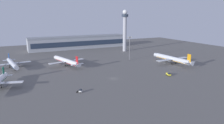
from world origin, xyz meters
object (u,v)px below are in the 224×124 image
(airplane_mid_apron, at_px, (172,59))
(pushback_tug, at_px, (80,91))
(apron_light_central, at_px, (130,47))
(control_tower, at_px, (125,28))
(airplane_terminal_side, at_px, (67,61))
(baggage_tractor, at_px, (169,74))
(airplane_far_stand, at_px, (12,63))

(airplane_mid_apron, bearing_deg, pushback_tug, -164.87)
(pushback_tug, relative_size, apron_light_central, 0.15)
(control_tower, distance_m, airplane_terminal_side, 97.40)
(baggage_tractor, xyz_separation_m, pushback_tug, (-69.24, -4.41, -0.11))
(baggage_tractor, bearing_deg, airplane_mid_apron, -123.92)
(control_tower, height_order, baggage_tractor, control_tower)
(pushback_tug, bearing_deg, airplane_far_stand, -116.41)
(control_tower, bearing_deg, airplane_terminal_side, -152.19)
(airplane_terminal_side, xyz_separation_m, baggage_tractor, (59.73, -64.29, -2.97))
(baggage_tractor, bearing_deg, apron_light_central, -80.73)
(control_tower, height_order, pushback_tug, control_tower)
(control_tower, height_order, airplane_terminal_side, control_tower)
(baggage_tractor, relative_size, apron_light_central, 0.19)
(baggage_tractor, bearing_deg, airplane_far_stand, -25.29)
(airplane_mid_apron, relative_size, baggage_tractor, 10.41)
(pushback_tug, bearing_deg, airplane_mid_apron, 149.76)
(control_tower, relative_size, airplane_mid_apron, 1.08)
(airplane_mid_apron, bearing_deg, airplane_terminal_side, 154.95)
(control_tower, relative_size, apron_light_central, 2.14)
(airplane_far_stand, height_order, apron_light_central, apron_light_central)
(airplane_far_stand, xyz_separation_m, baggage_tractor, (103.22, -76.86, -2.60))
(airplane_mid_apron, xyz_separation_m, pushback_tug, (-98.95, -33.81, -3.42))
(airplane_far_stand, bearing_deg, baggage_tractor, 135.09)
(pushback_tug, xyz_separation_m, apron_light_central, (71.47, 64.71, 12.44))
(airplane_far_stand, relative_size, apron_light_central, 1.66)
(airplane_mid_apron, height_order, airplane_terminal_side, airplane_mid_apron)
(airplane_mid_apron, height_order, apron_light_central, apron_light_central)
(airplane_terminal_side, relative_size, airplane_far_stand, 1.09)
(airplane_far_stand, bearing_deg, apron_light_central, 162.84)
(airplane_terminal_side, bearing_deg, airplane_mid_apron, -35.96)
(airplane_far_stand, distance_m, baggage_tractor, 128.72)
(airplane_mid_apron, bearing_deg, control_tower, 90.63)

